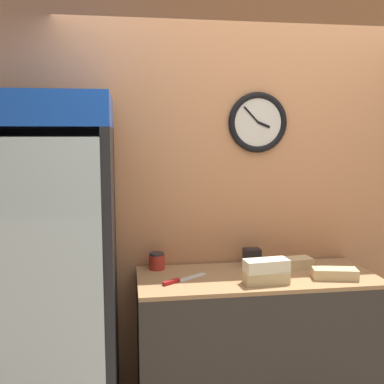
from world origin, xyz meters
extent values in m
cube|color=tan|center=(0.00, 1.19, 1.35)|extent=(5.20, 0.06, 2.70)
torus|color=black|center=(0.08, 1.15, 1.84)|extent=(0.41, 0.04, 0.41)
cylinder|color=silver|center=(0.08, 1.15, 1.84)|extent=(0.33, 0.01, 0.33)
cube|color=black|center=(0.12, 1.14, 1.83)|extent=(0.09, 0.01, 0.05)
cube|color=black|center=(0.03, 1.14, 1.89)|extent=(0.11, 0.01, 0.11)
cube|color=#332D28|center=(0.00, 0.85, 0.43)|extent=(1.51, 0.59, 0.85)
cube|color=#9E754C|center=(0.00, 0.85, 0.87)|extent=(1.51, 0.59, 0.02)
cube|color=black|center=(-1.28, 1.12, 0.90)|extent=(0.80, 0.04, 1.80)
cube|color=black|center=(-0.91, 0.79, 0.90)|extent=(0.05, 0.70, 1.80)
cube|color=white|center=(-1.28, 1.09, 0.90)|extent=(0.70, 0.02, 1.70)
cube|color=silver|center=(-1.28, 0.44, 0.90)|extent=(0.70, 0.01, 1.70)
cube|color=blue|center=(-1.28, 0.76, 1.89)|extent=(0.80, 0.63, 0.18)
cube|color=silver|center=(-1.28, 0.77, 0.42)|extent=(0.68, 0.58, 0.01)
cube|color=silver|center=(-1.28, 0.77, 0.75)|extent=(0.68, 0.58, 0.01)
cube|color=silver|center=(-1.28, 0.77, 1.07)|extent=(0.68, 0.58, 0.01)
cube|color=silver|center=(-1.28, 0.77, 1.40)|extent=(0.68, 0.58, 0.01)
cylinder|color=#5B2D19|center=(-1.25, 0.53, 1.49)|extent=(0.07, 0.07, 0.18)
cylinder|color=#5B2D19|center=(-1.25, 0.53, 1.62)|extent=(0.03, 0.03, 0.08)
cylinder|color=#B2231E|center=(-1.02, 0.53, 1.48)|extent=(0.06, 0.06, 0.14)
cylinder|color=#B2231E|center=(-1.02, 0.53, 1.58)|extent=(0.02, 0.02, 0.06)
cylinder|color=orange|center=(-1.31, 0.52, 0.84)|extent=(0.06, 0.06, 0.16)
cylinder|color=orange|center=(-1.31, 0.52, 0.95)|extent=(0.02, 0.02, 0.07)
cylinder|color=gold|center=(-1.29, 0.53, 1.17)|extent=(0.08, 0.08, 0.18)
cylinder|color=gold|center=(-1.29, 0.53, 1.29)|extent=(0.03, 0.03, 0.08)
cylinder|color=#5B2D19|center=(-1.15, 0.53, 0.83)|extent=(0.07, 0.07, 0.14)
cylinder|color=#5B2D19|center=(-1.15, 0.53, 0.93)|extent=(0.03, 0.03, 0.06)
cylinder|color=#72337F|center=(-1.44, 0.53, 1.14)|extent=(0.06, 0.06, 0.12)
cylinder|color=#72337F|center=(-1.44, 0.53, 1.22)|extent=(0.02, 0.02, 0.05)
cube|color=tan|center=(0.01, 0.68, 0.92)|extent=(0.27, 0.12, 0.07)
cube|color=beige|center=(0.01, 0.68, 0.99)|extent=(0.27, 0.14, 0.07)
cube|color=tan|center=(0.45, 0.70, 0.91)|extent=(0.29, 0.16, 0.07)
cube|color=tan|center=(0.30, 0.97, 0.91)|extent=(0.24, 0.15, 0.06)
cube|color=silver|center=(-0.41, 0.86, 0.88)|extent=(0.21, 0.16, 0.00)
cube|color=maroon|center=(-0.55, 0.76, 0.89)|extent=(0.11, 0.09, 0.02)
cylinder|color=#B72D23|center=(-0.62, 1.07, 0.93)|extent=(0.10, 0.10, 0.10)
cylinder|color=#262628|center=(-0.62, 1.07, 0.98)|extent=(0.10, 0.10, 0.01)
cube|color=black|center=(0.02, 1.04, 0.94)|extent=(0.11, 0.09, 0.12)
camera|label=1|loc=(-0.80, -1.81, 1.77)|focal=42.00mm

